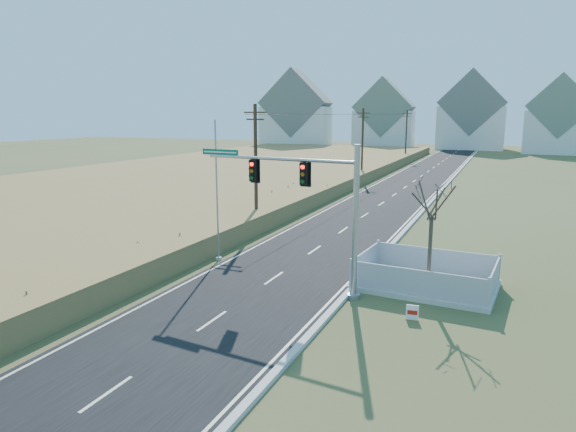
# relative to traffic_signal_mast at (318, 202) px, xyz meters

# --- Properties ---
(ground) EXTENTS (260.00, 260.00, 0.00)m
(ground) POSITION_rel_traffic_signal_mast_xyz_m (-2.65, -3.15, -4.32)
(ground) COLOR #434D25
(ground) RESTS_ON ground
(road) EXTENTS (8.00, 180.00, 0.06)m
(road) POSITION_rel_traffic_signal_mast_xyz_m (-2.65, 46.85, -4.29)
(road) COLOR black
(road) RESTS_ON ground
(curb) EXTENTS (0.30, 180.00, 0.18)m
(curb) POSITION_rel_traffic_signal_mast_xyz_m (1.50, 46.85, -4.23)
(curb) COLOR #B2AFA8
(curb) RESTS_ON ground
(reed_marsh) EXTENTS (38.00, 110.00, 1.30)m
(reed_marsh) POSITION_rel_traffic_signal_mast_xyz_m (-26.65, 36.85, -3.67)
(reed_marsh) COLOR olive
(reed_marsh) RESTS_ON ground
(utility_pole_near) EXTENTS (1.80, 0.26, 9.00)m
(utility_pole_near) POSITION_rel_traffic_signal_mast_xyz_m (-9.15, 11.85, 0.37)
(utility_pole_near) COLOR #422D1E
(utility_pole_near) RESTS_ON ground
(utility_pole_mid) EXTENTS (1.80, 0.26, 9.00)m
(utility_pole_mid) POSITION_rel_traffic_signal_mast_xyz_m (-9.15, 41.85, 0.37)
(utility_pole_mid) COLOR #422D1E
(utility_pole_mid) RESTS_ON ground
(utility_pole_far) EXTENTS (1.80, 0.26, 9.00)m
(utility_pole_far) POSITION_rel_traffic_signal_mast_xyz_m (-9.15, 71.85, 0.37)
(utility_pole_far) COLOR #422D1E
(utility_pole_far) RESTS_ON ground
(condo_nw) EXTENTS (17.69, 13.38, 19.05)m
(condo_nw) POSITION_rel_traffic_signal_mast_xyz_m (-40.65, 96.85, 3.39)
(condo_nw) COLOR silver
(condo_nw) RESTS_ON ground
(condo_nnw) EXTENTS (14.93, 11.17, 17.03)m
(condo_nnw) POSITION_rel_traffic_signal_mast_xyz_m (-20.65, 104.85, 2.62)
(condo_nnw) COLOR silver
(condo_nnw) RESTS_ON ground
(condo_n) EXTENTS (15.27, 10.20, 18.54)m
(condo_n) POSITION_rel_traffic_signal_mast_xyz_m (-0.65, 108.85, 3.29)
(condo_n) COLOR silver
(condo_n) RESTS_ON ground
(condo_ne) EXTENTS (14.12, 10.51, 16.52)m
(condo_ne) POSITION_rel_traffic_signal_mast_xyz_m (17.35, 100.85, 2.52)
(condo_ne) COLOR silver
(condo_ne) RESTS_ON ground
(traffic_signal_mast) EXTENTS (8.74, 1.29, 7.00)m
(traffic_signal_mast) POSITION_rel_traffic_signal_mast_xyz_m (0.00, 0.00, 0.00)
(traffic_signal_mast) COLOR #9EA0A5
(traffic_signal_mast) RESTS_ON ground
(fence_enclosure) EXTENTS (6.77, 4.89, 1.47)m
(fence_enclosure) POSITION_rel_traffic_signal_mast_xyz_m (4.65, 2.56, -4.03)
(fence_enclosure) COLOR #B7B5AD
(fence_enclosure) RESTS_ON ground
(open_sign) EXTENTS (0.50, 0.12, 0.62)m
(open_sign) POSITION_rel_traffic_signal_mast_xyz_m (4.76, -1.73, -3.99)
(open_sign) COLOR white
(open_sign) RESTS_ON ground
(flagpole) EXTENTS (0.36, 0.36, 7.99)m
(flagpole) POSITION_rel_traffic_signal_mast_xyz_m (-7.07, 2.81, -1.13)
(flagpole) COLOR #B7B5AD
(flagpole) RESTS_ON ground
(bare_tree) EXTENTS (2.18, 2.18, 5.77)m
(bare_tree) POSITION_rel_traffic_signal_mast_xyz_m (4.95, 1.13, 0.33)
(bare_tree) COLOR #4C3F33
(bare_tree) RESTS_ON ground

